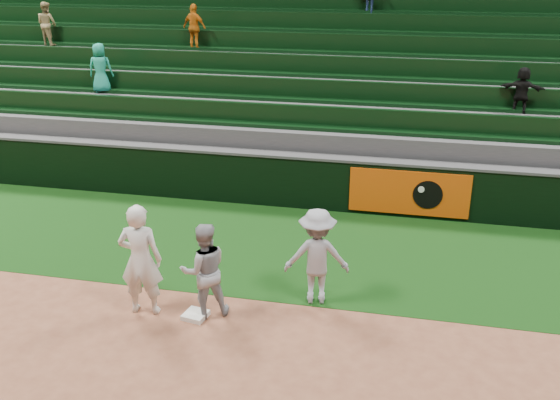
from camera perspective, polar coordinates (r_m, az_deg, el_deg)
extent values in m
plane|color=brown|center=(10.16, -6.73, -11.29)|extent=(70.00, 70.00, 0.00)
cube|color=black|center=(12.66, -2.41, -4.05)|extent=(36.00, 4.20, 0.01)
cube|color=white|center=(10.35, -7.73, -10.39)|extent=(0.42, 0.42, 0.08)
imported|color=silver|center=(10.21, -12.63, -5.36)|extent=(0.74, 0.54, 1.90)
imported|color=#9B9DA5|center=(10.05, -6.95, -6.39)|extent=(0.97, 0.90, 1.60)
imported|color=#9B9EA8|center=(10.33, 3.39, -5.18)|extent=(1.17, 0.80, 1.67)
cube|color=black|center=(14.40, -0.26, 1.83)|extent=(36.00, 0.35, 1.20)
cube|color=#D84C0A|center=(13.92, 11.72, 0.64)|extent=(2.60, 0.05, 1.00)
cylinder|color=black|center=(13.90, 13.36, 0.46)|extent=(0.64, 0.02, 0.64)
cylinder|color=white|center=(13.83, 12.78, 0.95)|extent=(0.14, 0.02, 0.14)
cube|color=#424244|center=(14.20, -0.27, 4.19)|extent=(36.00, 0.40, 0.06)
cube|color=#3A3B3D|center=(14.99, 0.34, 3.57)|extent=(36.00, 0.85, 1.65)
cube|color=black|center=(14.93, 0.55, 7.79)|extent=(36.00, 0.14, 0.50)
cube|color=black|center=(14.82, 0.41, 6.85)|extent=(36.00, 0.45, 0.08)
cube|color=#3A3B3D|center=(15.72, 0.98, 5.30)|extent=(36.00, 0.85, 2.10)
cube|color=black|center=(15.64, 1.20, 10.13)|extent=(36.00, 0.14, 0.50)
cube|color=black|center=(15.53, 1.07, 9.24)|extent=(36.00, 0.45, 0.08)
cube|color=#3A3B3D|center=(16.46, 1.57, 6.87)|extent=(36.00, 0.85, 2.55)
cube|color=black|center=(16.38, 1.80, 12.26)|extent=(36.00, 0.14, 0.50)
cube|color=black|center=(16.25, 1.68, 11.43)|extent=(36.00, 0.45, 0.08)
cube|color=#3A3B3D|center=(17.22, 2.11, 8.31)|extent=(36.00, 0.85, 3.00)
cube|color=black|center=(17.14, 2.35, 14.20)|extent=(36.00, 0.14, 0.50)
cube|color=black|center=(17.01, 2.24, 13.42)|extent=(36.00, 0.45, 0.08)
cube|color=#3A3B3D|center=(17.98, 2.61, 9.62)|extent=(36.00, 0.85, 3.45)
cube|color=black|center=(17.92, 2.87, 15.97)|extent=(36.00, 0.14, 0.50)
cube|color=black|center=(17.78, 2.76, 15.25)|extent=(36.00, 0.45, 0.08)
cube|color=#3A3B3D|center=(18.76, 3.08, 10.83)|extent=(36.00, 0.85, 3.90)
cube|color=black|center=(18.72, 3.35, 17.60)|extent=(36.00, 0.14, 0.50)
cube|color=black|center=(18.57, 3.25, 16.92)|extent=(36.00, 0.45, 0.08)
cube|color=#3A3B3D|center=(19.54, 3.50, 11.94)|extent=(36.00, 0.85, 4.35)
imported|color=#1C9B80|center=(16.96, -16.10, 11.52)|extent=(0.68, 0.50, 1.26)
imported|color=orange|center=(17.58, -7.83, 15.38)|extent=(0.77, 0.49, 1.21)
imported|color=black|center=(15.21, 21.25, 9.36)|extent=(1.01, 0.56, 1.04)
imported|color=tan|center=(19.51, -20.53, 14.86)|extent=(0.69, 0.61, 1.20)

